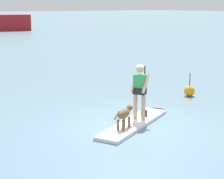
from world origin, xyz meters
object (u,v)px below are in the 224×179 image
Objects in this scene: paddleboard at (137,122)px; marker_buoy at (189,91)px; dog at (125,114)px; person_paddler at (140,88)px.

marker_buoy is (3.93, 1.31, 0.16)m from paddleboard.
paddleboard is 0.94m from dog.
paddleboard is 2.22× the size of person_paddler.
person_paddler is 1.12m from dog.
marker_buoy is (3.79, 1.25, -0.83)m from person_paddler.
person_paddler is at bearing -161.71° from marker_buoy.
person_paddler is 4.08m from marker_buoy.
person_paddler is 1.79× the size of marker_buoy.
marker_buoy reaches higher than paddleboard.
marker_buoy reaches higher than dog.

